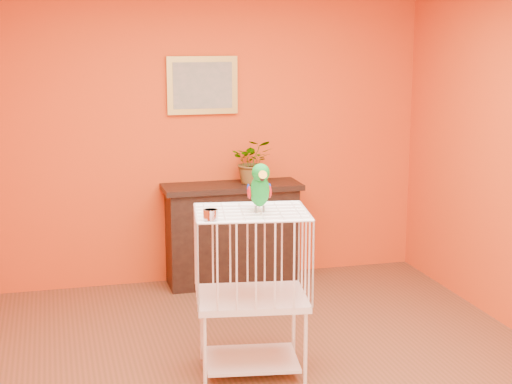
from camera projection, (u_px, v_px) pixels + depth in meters
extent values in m
plane|color=brown|center=(272.00, 381.00, 5.04)|extent=(4.50, 4.50, 0.00)
plane|color=#D34613|center=(202.00, 136.00, 6.91)|extent=(4.00, 0.00, 4.00)
plane|color=#D34613|center=(456.00, 303.00, 2.64)|extent=(4.00, 0.00, 4.00)
cube|color=black|center=(232.00, 237.00, 6.94)|extent=(1.14, 0.38, 0.85)
cube|color=black|center=(232.00, 187.00, 6.85)|extent=(1.21, 0.44, 0.05)
cube|color=black|center=(236.00, 241.00, 6.78)|extent=(0.79, 0.02, 0.43)
cube|color=brown|center=(207.00, 250.00, 6.85)|extent=(0.05, 0.17, 0.26)
cube|color=#375028|center=(216.00, 250.00, 6.87)|extent=(0.05, 0.17, 0.26)
cube|color=brown|center=(225.00, 249.00, 6.89)|extent=(0.05, 0.17, 0.26)
cube|color=#375028|center=(235.00, 248.00, 6.92)|extent=(0.05, 0.17, 0.26)
cube|color=brown|center=(246.00, 247.00, 6.94)|extent=(0.05, 0.17, 0.26)
imported|color=#26722D|center=(251.00, 165.00, 6.90)|extent=(0.43, 0.46, 0.31)
cube|color=gold|center=(202.00, 85.00, 6.79)|extent=(0.62, 0.03, 0.50)
cube|color=gray|center=(203.00, 85.00, 6.78)|extent=(0.52, 0.01, 0.40)
cube|color=white|center=(252.00, 359.00, 5.16)|extent=(0.66, 0.55, 0.02)
cube|color=white|center=(252.00, 298.00, 5.07)|extent=(0.78, 0.64, 0.04)
cube|color=white|center=(251.00, 212.00, 4.96)|extent=(0.78, 0.64, 0.01)
cylinder|color=white|center=(205.00, 354.00, 4.86)|extent=(0.03, 0.03, 0.49)
cylinder|color=white|center=(305.00, 349.00, 4.92)|extent=(0.03, 0.03, 0.49)
cylinder|color=white|center=(202.00, 325.00, 5.33)|extent=(0.03, 0.03, 0.49)
cylinder|color=white|center=(294.00, 322.00, 5.40)|extent=(0.03, 0.03, 0.49)
cylinder|color=silver|center=(211.00, 215.00, 4.71)|extent=(0.09, 0.09, 0.06)
cylinder|color=#59544C|center=(256.00, 210.00, 4.91)|extent=(0.01, 0.01, 0.05)
cylinder|color=#59544C|center=(264.00, 209.00, 4.92)|extent=(0.01, 0.01, 0.05)
ellipsoid|color=#0A8123|center=(260.00, 191.00, 4.90)|extent=(0.14, 0.19, 0.23)
ellipsoid|color=#0A8123|center=(261.00, 173.00, 4.84)|extent=(0.12, 0.13, 0.11)
cone|color=orange|center=(262.00, 176.00, 4.79)|extent=(0.06, 0.08, 0.07)
cone|color=black|center=(262.00, 179.00, 4.80)|extent=(0.03, 0.03, 0.03)
sphere|color=black|center=(255.00, 171.00, 4.81)|extent=(0.02, 0.02, 0.02)
sphere|color=black|center=(267.00, 171.00, 4.82)|extent=(0.02, 0.02, 0.02)
ellipsoid|color=#A50C0C|center=(249.00, 192.00, 4.90)|extent=(0.03, 0.07, 0.08)
ellipsoid|color=navy|center=(269.00, 192.00, 4.92)|extent=(0.03, 0.07, 0.08)
cone|color=#0A8123|center=(258.00, 200.00, 4.98)|extent=(0.09, 0.17, 0.13)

